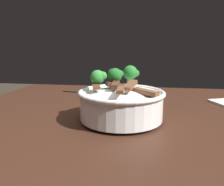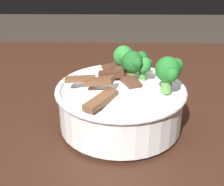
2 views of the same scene
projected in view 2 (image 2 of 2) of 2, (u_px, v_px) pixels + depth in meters
name	position (u px, v px, depth m)	size (l,w,h in m)	color
rice_bowl	(122.00, 100.00, 0.58)	(0.24, 0.24, 0.15)	white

